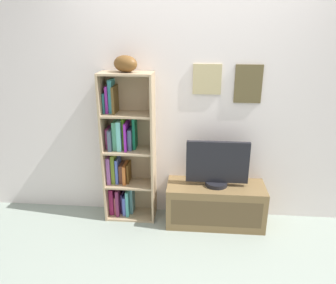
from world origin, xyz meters
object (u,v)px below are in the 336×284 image
football (125,64)px  tv_stand (215,204)px  bookshelf (125,153)px  television (217,165)px

football → tv_stand: bearing=-3.8°
bookshelf → football: football is taller
bookshelf → football: size_ratio=6.15×
tv_stand → television: 0.44m
television → football: bearing=176.3°
television → tv_stand: bearing=-90.0°
bookshelf → television: 0.94m
tv_stand → television: (-0.00, 0.00, 0.44)m
tv_stand → television: bearing=90.0°
football → television: (0.88, -0.06, -0.95)m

